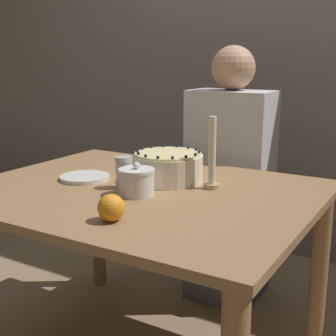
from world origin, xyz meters
TOP-DOWN VIEW (x-y plane):
  - wall_behind at (0.00, 1.40)m, footprint 8.00×0.05m
  - dining_table at (0.00, 0.00)m, footprint 1.27×1.01m
  - cake at (0.04, 0.15)m, footprint 0.27×0.27m
  - sugar_bowl at (0.04, -0.07)m, footprint 0.13×0.13m
  - sugar_shaker at (-0.06, -0.02)m, footprint 0.06×0.06m
  - plate_stack at (-0.26, -0.00)m, footprint 0.20×0.20m
  - candle at (0.23, 0.14)m, footprint 0.06×0.06m
  - orange_fruit_0 at (0.13, -0.33)m, footprint 0.08×0.08m
  - person_man_blue_shirt at (0.06, 0.71)m, footprint 0.40×0.34m

SIDE VIEW (x-z plane):
  - person_man_blue_shirt at x=0.06m, z-range -0.08..1.19m
  - dining_table at x=0.00m, z-range 0.26..0.99m
  - plate_stack at x=-0.26m, z-range 0.73..0.75m
  - orange_fruit_0 at x=0.13m, z-range 0.73..0.82m
  - sugar_bowl at x=0.04m, z-range 0.72..0.84m
  - cake at x=0.04m, z-range 0.73..0.85m
  - sugar_shaker at x=-0.06m, z-range 0.73..0.85m
  - candle at x=0.23m, z-range 0.71..0.98m
  - wall_behind at x=0.00m, z-range 0.00..2.60m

